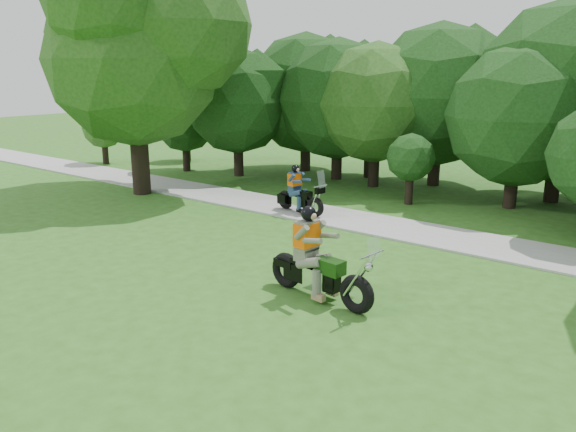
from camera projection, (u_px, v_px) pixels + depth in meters
The scene contains 6 objects.
ground at pixel (218, 326), 10.54m from camera, with size 100.00×100.00×0.00m, color #305919.
walkway at pixel (408, 230), 16.65m from camera, with size 60.00×2.20×0.06m, color gray.
tree_line at pixel (563, 105), 18.86m from camera, with size 38.97×10.82×7.31m.
big_tree_west at pixel (139, 38), 20.54m from camera, with size 8.64×6.56×9.96m.
chopper_motorcycle at pixel (315, 265), 11.67m from camera, with size 2.75×0.84×1.96m.
touring_motorcycle at pixel (298, 195), 18.52m from camera, with size 2.07×0.82×1.58m.
Camera 1 is at (6.97, -6.83, 4.69)m, focal length 35.00 mm.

